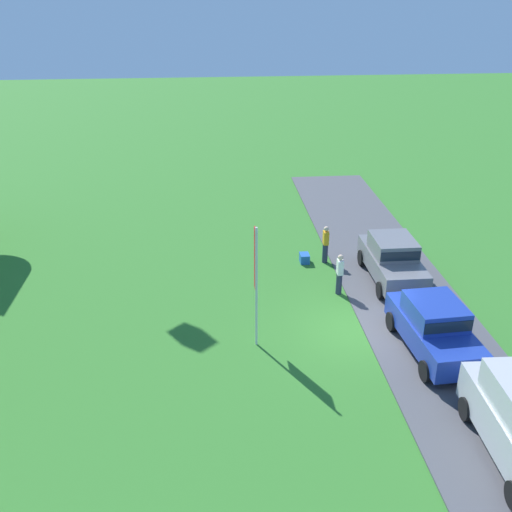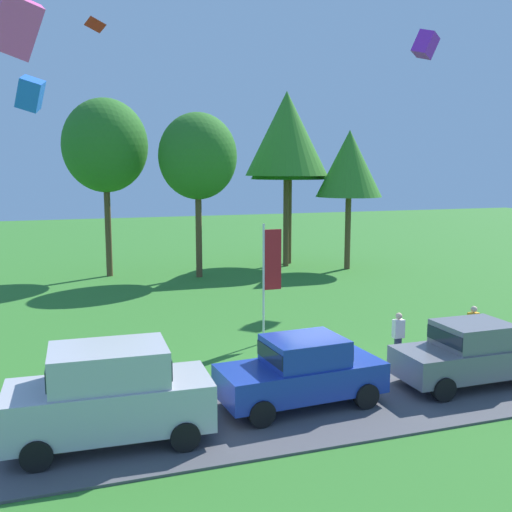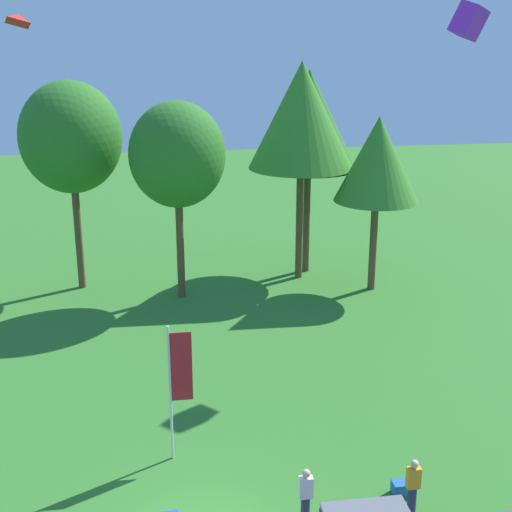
{
  "view_description": "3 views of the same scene",
  "coord_description": "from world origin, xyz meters",
  "px_view_note": "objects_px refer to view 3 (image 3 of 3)",
  "views": [
    {
      "loc": [
        -17.89,
        5.27,
        11.57
      ],
      "look_at": [
        1.65,
        3.5,
        2.36
      ],
      "focal_mm": 42.0,
      "sensor_mm": 36.0,
      "label": 1
    },
    {
      "loc": [
        -7.61,
        -16.18,
        6.36
      ],
      "look_at": [
        -0.57,
        4.32,
        3.12
      ],
      "focal_mm": 42.0,
      "sensor_mm": 36.0,
      "label": 2
    },
    {
      "loc": [
        -0.72,
        -15.29,
        12.56
      ],
      "look_at": [
        2.37,
        5.83,
        5.66
      ],
      "focal_mm": 50.0,
      "sensor_mm": 36.0,
      "label": 3
    }
  ],
  "objects_px": {
    "tree_left_of_center": "(71,138)",
    "flag_banner": "(178,376)",
    "tree_far_left": "(177,155)",
    "person_on_lawn": "(306,497)",
    "cooler_box": "(402,488)",
    "kite_box_low_drifter": "(469,21)",
    "person_beside_suv": "(413,487)",
    "kite_diamond_trailing_tail": "(19,19)",
    "tree_lone_near": "(378,160)",
    "tree_center_back": "(301,116)",
    "tree_far_right": "(309,120)"
  },
  "relations": [
    {
      "from": "person_beside_suv",
      "to": "tree_far_left",
      "type": "height_order",
      "value": "tree_far_left"
    },
    {
      "from": "person_beside_suv",
      "to": "tree_lone_near",
      "type": "height_order",
      "value": "tree_lone_near"
    },
    {
      "from": "person_beside_suv",
      "to": "kite_diamond_trailing_tail",
      "type": "height_order",
      "value": "kite_diamond_trailing_tail"
    },
    {
      "from": "flag_banner",
      "to": "cooler_box",
      "type": "distance_m",
      "value": 7.15
    },
    {
      "from": "tree_lone_near",
      "to": "kite_box_low_drifter",
      "type": "distance_m",
      "value": 8.19
    },
    {
      "from": "tree_left_of_center",
      "to": "tree_center_back",
      "type": "height_order",
      "value": "tree_center_back"
    },
    {
      "from": "tree_lone_near",
      "to": "cooler_box",
      "type": "height_order",
      "value": "tree_lone_near"
    },
    {
      "from": "cooler_box",
      "to": "kite_diamond_trailing_tail",
      "type": "relative_size",
      "value": 0.53
    },
    {
      "from": "tree_left_of_center",
      "to": "tree_center_back",
      "type": "relative_size",
      "value": 0.93
    },
    {
      "from": "person_beside_suv",
      "to": "tree_lone_near",
      "type": "distance_m",
      "value": 18.39
    },
    {
      "from": "kite_box_low_drifter",
      "to": "tree_far_left",
      "type": "bearing_deg",
      "value": 154.47
    },
    {
      "from": "tree_far_right",
      "to": "flag_banner",
      "type": "distance_m",
      "value": 18.92
    },
    {
      "from": "flag_banner",
      "to": "cooler_box",
      "type": "relative_size",
      "value": 7.8
    },
    {
      "from": "tree_far_left",
      "to": "person_beside_suv",
      "type": "bearing_deg",
      "value": -72.87
    },
    {
      "from": "cooler_box",
      "to": "person_beside_suv",
      "type": "bearing_deg",
      "value": -94.35
    },
    {
      "from": "tree_left_of_center",
      "to": "flag_banner",
      "type": "xyz_separation_m",
      "value": [
        4.23,
        -15.7,
        -4.76
      ]
    },
    {
      "from": "tree_left_of_center",
      "to": "tree_far_left",
      "type": "distance_m",
      "value": 5.35
    },
    {
      "from": "flag_banner",
      "to": "kite_box_low_drifter",
      "type": "bearing_deg",
      "value": 35.26
    },
    {
      "from": "tree_far_left",
      "to": "cooler_box",
      "type": "height_order",
      "value": "tree_far_left"
    },
    {
      "from": "person_beside_suv",
      "to": "flag_banner",
      "type": "height_order",
      "value": "flag_banner"
    },
    {
      "from": "flag_banner",
      "to": "person_on_lawn",
      "type": "bearing_deg",
      "value": -49.29
    },
    {
      "from": "kite_box_low_drifter",
      "to": "kite_diamond_trailing_tail",
      "type": "distance_m",
      "value": 16.87
    },
    {
      "from": "tree_center_back",
      "to": "flag_banner",
      "type": "bearing_deg",
      "value": -113.75
    },
    {
      "from": "person_beside_suv",
      "to": "kite_diamond_trailing_tail",
      "type": "distance_m",
      "value": 20.68
    },
    {
      "from": "tree_far_left",
      "to": "flag_banner",
      "type": "relative_size",
      "value": 2.15
    },
    {
      "from": "person_on_lawn",
      "to": "tree_left_of_center",
      "type": "bearing_deg",
      "value": 110.81
    },
    {
      "from": "tree_left_of_center",
      "to": "kite_box_low_drifter",
      "type": "xyz_separation_m",
      "value": [
        16.06,
        -7.34,
        5.22
      ]
    },
    {
      "from": "flag_banner",
      "to": "person_beside_suv",
      "type": "bearing_deg",
      "value": -31.06
    },
    {
      "from": "cooler_box",
      "to": "kite_box_low_drifter",
      "type": "bearing_deg",
      "value": 62.62
    },
    {
      "from": "tree_lone_near",
      "to": "flag_banner",
      "type": "height_order",
      "value": "tree_lone_near"
    },
    {
      "from": "tree_far_left",
      "to": "cooler_box",
      "type": "relative_size",
      "value": 16.79
    },
    {
      "from": "tree_left_of_center",
      "to": "tree_far_left",
      "type": "relative_size",
      "value": 1.09
    },
    {
      "from": "person_on_lawn",
      "to": "tree_left_of_center",
      "type": "distance_m",
      "value": 21.71
    },
    {
      "from": "tree_center_back",
      "to": "kite_box_low_drifter",
      "type": "height_order",
      "value": "kite_box_low_drifter"
    },
    {
      "from": "kite_diamond_trailing_tail",
      "to": "tree_far_left",
      "type": "bearing_deg",
      "value": 38.46
    },
    {
      "from": "flag_banner",
      "to": "kite_box_low_drifter",
      "type": "height_order",
      "value": "kite_box_low_drifter"
    },
    {
      "from": "tree_left_of_center",
      "to": "tree_center_back",
      "type": "xyz_separation_m",
      "value": [
        11.1,
        -0.09,
        0.85
      ]
    },
    {
      "from": "tree_left_of_center",
      "to": "tree_lone_near",
      "type": "height_order",
      "value": "tree_left_of_center"
    },
    {
      "from": "person_beside_suv",
      "to": "tree_left_of_center",
      "type": "xyz_separation_m",
      "value": [
        -10.25,
        19.33,
        6.65
      ]
    },
    {
      "from": "tree_far_left",
      "to": "flag_banner",
      "type": "bearing_deg",
      "value": -92.86
    },
    {
      "from": "tree_left_of_center",
      "to": "tree_far_right",
      "type": "height_order",
      "value": "tree_far_right"
    },
    {
      "from": "person_beside_suv",
      "to": "tree_center_back",
      "type": "bearing_deg",
      "value": 87.47
    },
    {
      "from": "person_beside_suv",
      "to": "tree_far_left",
      "type": "distance_m",
      "value": 19.1
    },
    {
      "from": "person_on_lawn",
      "to": "flag_banner",
      "type": "height_order",
      "value": "flag_banner"
    },
    {
      "from": "person_on_lawn",
      "to": "tree_lone_near",
      "type": "height_order",
      "value": "tree_lone_near"
    },
    {
      "from": "tree_center_back",
      "to": "kite_diamond_trailing_tail",
      "type": "bearing_deg",
      "value": -151.5
    },
    {
      "from": "cooler_box",
      "to": "tree_far_left",
      "type": "bearing_deg",
      "value": 108.23
    },
    {
      "from": "tree_center_back",
      "to": "flag_banner",
      "type": "distance_m",
      "value": 17.96
    },
    {
      "from": "tree_far_left",
      "to": "kite_diamond_trailing_tail",
      "type": "distance_m",
      "value": 9.37
    },
    {
      "from": "cooler_box",
      "to": "kite_diamond_trailing_tail",
      "type": "xyz_separation_m",
      "value": [
        -11.11,
        11.88,
        12.61
      ]
    }
  ]
}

